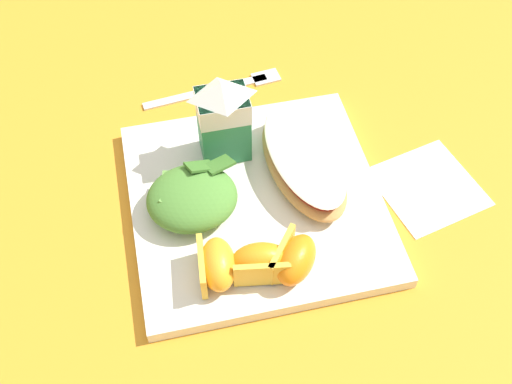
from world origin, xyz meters
name	(u,v)px	position (x,y,z in m)	size (l,w,h in m)	color
ground	(256,205)	(0.00, 0.00, 0.00)	(3.00, 3.00, 0.00)	orange
white_plate	(256,201)	(0.00, 0.00, 0.01)	(0.28, 0.28, 0.02)	white
cheesy_pizza_bread	(303,161)	(0.06, 0.02, 0.03)	(0.10, 0.18, 0.04)	tan
green_salad_pile	(192,198)	(-0.07, 0.00, 0.04)	(0.10, 0.09, 0.05)	#4C8433
milk_carton	(223,116)	(-0.02, 0.08, 0.08)	(0.06, 0.04, 0.11)	#2D8451
orange_wedge_front	(216,265)	(-0.06, -0.09, 0.04)	(0.04, 0.06, 0.04)	orange
orange_wedge_middle	(261,262)	(-0.02, -0.09, 0.04)	(0.06, 0.05, 0.04)	orange
orange_wedge_rear	(294,259)	(0.02, -0.10, 0.04)	(0.07, 0.07, 0.04)	orange
paper_napkin	(428,187)	(0.20, -0.02, 0.00)	(0.11, 0.11, 0.00)	white
metal_fork	(224,87)	(0.00, 0.20, 0.00)	(0.19, 0.04, 0.01)	silver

